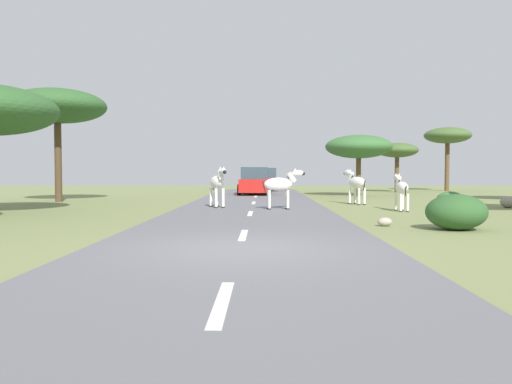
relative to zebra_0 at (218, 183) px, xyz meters
name	(u,v)px	position (x,y,z in m)	size (l,w,h in m)	color
ground_plane	(241,251)	(1.44, -10.90, -1.05)	(90.00, 90.00, 0.00)	olive
road	(239,250)	(1.41, -10.90, -1.02)	(6.00, 64.00, 0.05)	slate
lane_markings	(236,257)	(1.41, -11.90, -0.99)	(0.16, 56.00, 0.01)	silver
zebra_0	(218,183)	(0.00, 0.00, 0.00)	(0.94, 1.68, 1.67)	silver
zebra_1	(401,188)	(7.12, -1.16, -0.17)	(0.42, 1.55, 1.46)	silver
zebra_2	(356,183)	(6.12, 2.78, -0.06)	(0.95, 1.65, 1.65)	silver
zebra_3	(281,185)	(2.53, -0.89, -0.05)	(1.69, 0.57, 1.59)	silver
car_0	(255,182)	(1.32, 11.74, -0.20)	(2.14, 4.40, 1.74)	red
car_1	(265,180)	(1.95, 18.54, -0.20)	(2.15, 4.40, 1.74)	red
tree_0	(448,136)	(16.15, 19.05, 3.20)	(3.54, 3.54, 4.93)	brown
tree_3	(359,147)	(7.70, 10.66, 1.97)	(4.08, 4.08, 3.75)	brown
tree_5	(57,107)	(-8.42, 4.67, 3.70)	(4.80, 4.80, 5.62)	#4C3823
tree_7	(397,151)	(11.64, 16.68, 1.98)	(3.05, 3.05, 3.61)	brown
bush_0	(456,212)	(6.88, -7.35, -0.58)	(1.56, 1.40, 0.94)	#2D5628
bush_1	(450,199)	(9.75, 0.91, -0.71)	(1.12, 1.01, 0.67)	#386633
rock_0	(509,202)	(12.10, 0.71, -0.80)	(0.65, 0.68, 0.49)	gray
rock_1	(385,222)	(5.24, -6.48, -0.92)	(0.40, 0.32, 0.24)	#A89E8C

